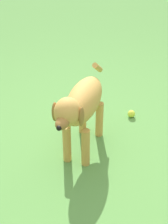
{
  "coord_description": "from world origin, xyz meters",
  "views": [
    {
      "loc": [
        1.53,
        1.29,
        1.69
      ],
      "look_at": [
        -0.02,
        -0.04,
        0.33
      ],
      "focal_mm": 53.28,
      "sensor_mm": 36.0,
      "label": 1
    }
  ],
  "objects": [
    {
      "name": "dog",
      "position": [
        0.03,
        -0.02,
        0.42
      ],
      "size": [
        0.89,
        0.46,
        0.64
      ],
      "rotation": [
        0.0,
        0.0,
        0.4
      ],
      "color": "#C69347",
      "rests_on": "ground"
    },
    {
      "name": "tennis_ball_4",
      "position": [
        -0.62,
        0.01,
        0.03
      ],
      "size": [
        0.07,
        0.07,
        0.07
      ],
      "primitive_type": "sphere",
      "color": "#CCDE3E",
      "rests_on": "ground"
    },
    {
      "name": "ground",
      "position": [
        0.0,
        0.0,
        0.0
      ],
      "size": [
        14.0,
        14.0,
        0.0
      ],
      "primitive_type": "plane",
      "color": "#548C42"
    }
  ]
}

